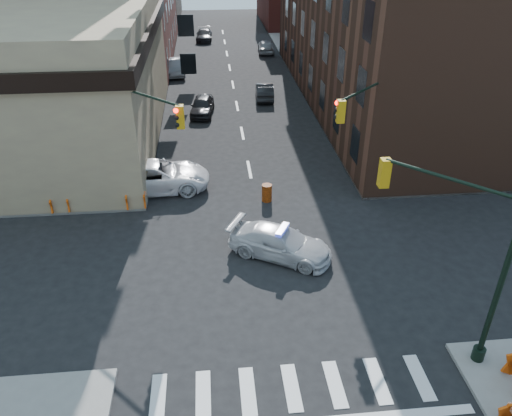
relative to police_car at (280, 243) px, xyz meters
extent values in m
plane|color=black|center=(-0.65, -0.78, -0.71)|extent=(140.00, 140.00, 0.00)
cube|color=gray|center=(22.35, 31.97, -0.63)|extent=(34.00, 54.50, 0.15)
cube|color=#4B2B1E|center=(12.35, 21.72, 6.29)|extent=(14.00, 34.00, 14.00)
cylinder|color=black|center=(6.15, -7.08, 3.44)|extent=(0.20, 0.20, 8.00)
cylinder|color=black|center=(6.15, -7.08, -0.31)|extent=(0.44, 0.44, 0.50)
cylinder|color=black|center=(4.56, -5.49, 5.94)|extent=(3.27, 3.27, 0.12)
cube|color=#BF8C0C|center=(2.97, -3.90, 5.44)|extent=(0.35, 0.35, 1.05)
sphere|color=#FF0C05|center=(3.12, -3.75, 5.79)|extent=(0.22, 0.22, 0.22)
sphere|color=black|center=(3.12, -3.75, 5.46)|extent=(0.22, 0.22, 0.22)
sphere|color=black|center=(3.12, -3.75, 5.13)|extent=(0.22, 0.22, 0.22)
cylinder|color=black|center=(-7.45, 5.52, 3.44)|extent=(0.20, 0.20, 8.00)
cylinder|color=black|center=(-7.45, 5.52, -0.31)|extent=(0.44, 0.44, 0.50)
cylinder|color=black|center=(-5.86, 3.92, 5.94)|extent=(3.27, 3.27, 0.12)
cube|color=#BF8C0C|center=(-4.27, 2.33, 5.44)|extent=(0.35, 0.35, 1.05)
sphere|color=#FF0C05|center=(-4.43, 2.18, 5.79)|extent=(0.22, 0.22, 0.22)
sphere|color=black|center=(-4.43, 2.18, 5.46)|extent=(0.22, 0.22, 0.22)
sphere|color=black|center=(-4.43, 2.18, 5.13)|extent=(0.22, 0.22, 0.22)
cylinder|color=black|center=(6.15, 5.52, 3.44)|extent=(0.20, 0.20, 8.00)
cylinder|color=black|center=(6.15, 5.52, -0.31)|extent=(0.44, 0.44, 0.50)
cylinder|color=black|center=(4.56, 3.92, 5.94)|extent=(3.27, 3.27, 0.12)
cube|color=#BF8C0C|center=(2.97, 2.33, 5.44)|extent=(0.35, 0.35, 1.05)
sphere|color=#FF0C05|center=(2.81, 2.49, 5.79)|extent=(0.22, 0.22, 0.22)
sphere|color=black|center=(2.81, 2.49, 5.46)|extent=(0.22, 0.22, 0.22)
sphere|color=black|center=(2.81, 2.49, 5.13)|extent=(0.22, 0.22, 0.22)
cylinder|color=black|center=(6.85, 25.22, 0.74)|extent=(0.24, 0.24, 2.60)
sphere|color=brown|center=(6.85, 25.22, 2.79)|extent=(3.00, 3.00, 3.00)
cylinder|color=black|center=(6.85, 33.22, 0.74)|extent=(0.24, 0.24, 2.60)
sphere|color=brown|center=(6.85, 33.22, 2.79)|extent=(3.00, 3.00, 3.00)
imported|color=silver|center=(0.00, 0.00, 0.00)|extent=(5.24, 4.10, 1.42)
imported|color=white|center=(-6.24, 7.16, 0.15)|extent=(6.31, 3.15, 1.72)
imported|color=black|center=(-3.52, 19.52, 0.00)|extent=(2.15, 4.35, 1.43)
imported|color=gray|center=(-6.15, 31.15, 0.05)|extent=(2.22, 4.79, 1.52)
imported|color=black|center=(-3.15, 46.21, -0.02)|extent=(2.12, 4.80, 1.37)
imported|color=black|center=(1.85, 22.95, -0.03)|extent=(1.71, 4.23, 1.36)
imported|color=#979B9F|center=(3.83, 39.21, 0.02)|extent=(1.96, 4.35, 1.45)
imported|color=black|center=(-10.74, 8.70, 0.34)|extent=(0.67, 0.45, 1.80)
imported|color=black|center=(-9.23, 7.28, 0.35)|extent=(1.10, 1.01, 1.82)
imported|color=#212532|center=(-13.65, 5.22, 0.34)|extent=(1.14, 0.86, 1.81)
cylinder|color=red|center=(-0.01, 5.22, -0.21)|extent=(0.57, 0.57, 0.99)
cylinder|color=#BF5009|center=(-4.85, 7.85, -0.24)|extent=(0.62, 0.62, 0.93)
camera|label=1|loc=(-2.97, -18.86, 13.22)|focal=35.00mm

